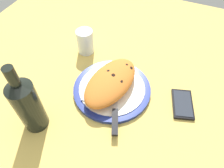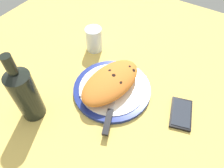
{
  "view_description": "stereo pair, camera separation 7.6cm",
  "coord_description": "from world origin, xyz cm",
  "px_view_note": "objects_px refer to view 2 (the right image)",
  "views": [
    {
      "loc": [
        43.89,
        18.78,
        62.4
      ],
      "look_at": [
        0.0,
        0.0,
        3.77
      ],
      "focal_mm": 33.63,
      "sensor_mm": 36.0,
      "label": 1
    },
    {
      "loc": [
        40.38,
        25.47,
        62.4
      ],
      "look_at": [
        0.0,
        0.0,
        3.77
      ],
      "focal_mm": 33.63,
      "sensor_mm": 36.0,
      "label": 2
    }
  ],
  "objects_px": {
    "plate": "(112,89)",
    "smartphone": "(181,113)",
    "calzone": "(111,81)",
    "water_glass": "(94,41)",
    "knife": "(110,113)",
    "fork": "(92,84)",
    "wine_bottle": "(25,93)"
  },
  "relations": [
    {
      "from": "smartphone",
      "to": "plate",
      "type": "bearing_deg",
      "value": -81.43
    },
    {
      "from": "knife",
      "to": "plate",
      "type": "bearing_deg",
      "value": -151.35
    },
    {
      "from": "water_glass",
      "to": "plate",
      "type": "bearing_deg",
      "value": 50.42
    },
    {
      "from": "plate",
      "to": "wine_bottle",
      "type": "distance_m",
      "value": 0.3
    },
    {
      "from": "plate",
      "to": "water_glass",
      "type": "height_order",
      "value": "water_glass"
    },
    {
      "from": "calzone",
      "to": "wine_bottle",
      "type": "height_order",
      "value": "wine_bottle"
    },
    {
      "from": "calzone",
      "to": "fork",
      "type": "xyz_separation_m",
      "value": [
        0.03,
        -0.07,
        -0.03
      ]
    },
    {
      "from": "plate",
      "to": "smartphone",
      "type": "xyz_separation_m",
      "value": [
        -0.04,
        0.25,
        -0.0
      ]
    },
    {
      "from": "plate",
      "to": "fork",
      "type": "xyz_separation_m",
      "value": [
        0.03,
        -0.07,
        0.01
      ]
    },
    {
      "from": "water_glass",
      "to": "wine_bottle",
      "type": "bearing_deg",
      "value": 2.16
    },
    {
      "from": "plate",
      "to": "water_glass",
      "type": "xyz_separation_m",
      "value": [
        -0.16,
        -0.19,
        0.04
      ]
    },
    {
      "from": "calzone",
      "to": "wine_bottle",
      "type": "distance_m",
      "value": 0.29
    },
    {
      "from": "water_glass",
      "to": "wine_bottle",
      "type": "height_order",
      "value": "wine_bottle"
    },
    {
      "from": "calzone",
      "to": "smartphone",
      "type": "height_order",
      "value": "calzone"
    },
    {
      "from": "knife",
      "to": "water_glass",
      "type": "xyz_separation_m",
      "value": [
        -0.25,
        -0.24,
        0.02
      ]
    },
    {
      "from": "plate",
      "to": "water_glass",
      "type": "relative_size",
      "value": 2.73
    },
    {
      "from": "water_glass",
      "to": "calzone",
      "type": "bearing_deg",
      "value": 50.29
    },
    {
      "from": "calzone",
      "to": "plate",
      "type": "bearing_deg",
      "value": 55.65
    },
    {
      "from": "calzone",
      "to": "knife",
      "type": "relative_size",
      "value": 1.19
    },
    {
      "from": "plate",
      "to": "smartphone",
      "type": "distance_m",
      "value": 0.26
    },
    {
      "from": "water_glass",
      "to": "wine_bottle",
      "type": "distance_m",
      "value": 0.38
    },
    {
      "from": "calzone",
      "to": "wine_bottle",
      "type": "xyz_separation_m",
      "value": [
        0.23,
        -0.17,
        0.06
      ]
    },
    {
      "from": "fork",
      "to": "knife",
      "type": "bearing_deg",
      "value": 61.07
    },
    {
      "from": "plate",
      "to": "knife",
      "type": "relative_size",
      "value": 1.23
    },
    {
      "from": "fork",
      "to": "smartphone",
      "type": "distance_m",
      "value": 0.33
    },
    {
      "from": "fork",
      "to": "smartphone",
      "type": "relative_size",
      "value": 1.21
    },
    {
      "from": "plate",
      "to": "smartphone",
      "type": "relative_size",
      "value": 2.08
    },
    {
      "from": "knife",
      "to": "wine_bottle",
      "type": "bearing_deg",
      "value": -61.3
    },
    {
      "from": "knife",
      "to": "wine_bottle",
      "type": "relative_size",
      "value": 0.88
    },
    {
      "from": "calzone",
      "to": "fork",
      "type": "distance_m",
      "value": 0.08
    },
    {
      "from": "plate",
      "to": "knife",
      "type": "bearing_deg",
      "value": 28.65
    },
    {
      "from": "calzone",
      "to": "fork",
      "type": "relative_size",
      "value": 1.66
    }
  ]
}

